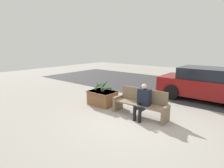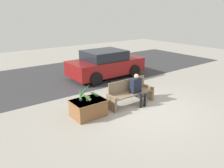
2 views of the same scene
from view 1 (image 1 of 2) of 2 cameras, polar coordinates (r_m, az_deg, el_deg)
name	(u,v)px [view 1 (image 1 of 2)]	position (r m, az deg, el deg)	size (l,w,h in m)	color
ground_plane	(133,122)	(5.61, 6.87, -12.09)	(30.00, 30.00, 0.00)	#9E998E
road_surface	(187,89)	(10.56, 23.28, -1.38)	(20.00, 6.00, 0.01)	#38383A
bench	(141,103)	(5.98, 9.34, -6.29)	(1.90, 0.51, 0.90)	#7A664C
person_seated	(143,100)	(5.67, 9.99, -5.27)	(0.40, 0.57, 1.14)	black
planter_box	(102,97)	(7.03, -3.14, -4.37)	(1.08, 0.81, 0.56)	brown
potted_plant	(102,86)	(6.91, -3.35, -0.52)	(0.72, 0.70, 0.51)	brown
parked_car	(206,84)	(8.61, 28.39, -0.01)	(3.84, 1.98, 1.41)	maroon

